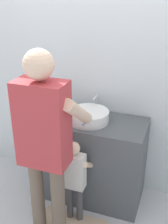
% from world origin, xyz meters
% --- Properties ---
extents(ground_plane, '(14.00, 14.00, 0.00)m').
position_xyz_m(ground_plane, '(0.00, 0.00, 0.00)').
color(ground_plane, silver).
extents(back_wall, '(4.40, 0.08, 2.70)m').
position_xyz_m(back_wall, '(0.00, 0.62, 1.35)').
color(back_wall, silver).
rests_on(back_wall, ground).
extents(vanity_cabinet, '(1.12, 0.54, 0.89)m').
position_xyz_m(vanity_cabinet, '(0.00, 0.30, 0.44)').
color(vanity_cabinet, '#4C5156').
rests_on(vanity_cabinet, ground).
extents(sink_basin, '(0.39, 0.39, 0.11)m').
position_xyz_m(sink_basin, '(0.00, 0.28, 0.95)').
color(sink_basin, white).
rests_on(sink_basin, vanity_cabinet).
extents(faucet, '(0.18, 0.14, 0.18)m').
position_xyz_m(faucet, '(0.00, 0.51, 0.97)').
color(faucet, '#B7BABF').
rests_on(faucet, vanity_cabinet).
extents(toothbrush_cup, '(0.07, 0.07, 0.21)m').
position_xyz_m(toothbrush_cup, '(-0.34, 0.30, 0.94)').
color(toothbrush_cup, '#4C8EB2').
rests_on(toothbrush_cup, vanity_cabinet).
extents(child_toddler, '(0.27, 0.27, 0.87)m').
position_xyz_m(child_toddler, '(0.00, -0.10, 0.52)').
color(child_toddler, '#47474C').
rests_on(child_toddler, ground).
extents(adult_parent, '(0.53, 0.56, 1.71)m').
position_xyz_m(adult_parent, '(-0.15, -0.34, 1.03)').
color(adult_parent, '#6B5B4C').
rests_on(adult_parent, ground).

